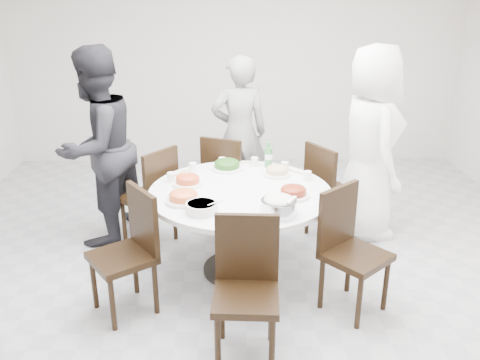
{
  "coord_description": "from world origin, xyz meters",
  "views": [
    {
      "loc": [
        -0.12,
        -3.83,
        2.32
      ],
      "look_at": [
        -0.02,
        0.06,
        0.82
      ],
      "focal_mm": 38.0,
      "sensor_mm": 36.0,
      "label": 1
    }
  ],
  "objects_px": {
    "soup_bowl": "(202,208)",
    "beverage_bottle": "(269,155)",
    "chair_n": "(229,179)",
    "chair_nw": "(148,195)",
    "diner_middle": "(239,133)",
    "chair_ne": "(334,191)",
    "chair_se": "(356,253)",
    "diner_left": "(98,148)",
    "chair_s": "(246,294)",
    "chair_sw": "(122,255)",
    "dining_table": "(240,231)",
    "diner_right": "(370,144)",
    "rice_bowl": "(279,207)"
  },
  "relations": [
    {
      "from": "soup_bowl",
      "to": "beverage_bottle",
      "type": "relative_size",
      "value": 0.99
    },
    {
      "from": "chair_n",
      "to": "soup_bowl",
      "type": "xyz_separation_m",
      "value": [
        -0.2,
        -1.4,
        0.31
      ]
    },
    {
      "from": "chair_nw",
      "to": "diner_middle",
      "type": "bearing_deg",
      "value": 171.38
    },
    {
      "from": "diner_middle",
      "to": "soup_bowl",
      "type": "bearing_deg",
      "value": 71.14
    },
    {
      "from": "chair_ne",
      "to": "diner_middle",
      "type": "bearing_deg",
      "value": 18.35
    },
    {
      "from": "chair_nw",
      "to": "chair_ne",
      "type": "bearing_deg",
      "value": 129.27
    },
    {
      "from": "chair_n",
      "to": "chair_se",
      "type": "distance_m",
      "value": 1.82
    },
    {
      "from": "chair_nw",
      "to": "soup_bowl",
      "type": "bearing_deg",
      "value": 66.83
    },
    {
      "from": "chair_se",
      "to": "beverage_bottle",
      "type": "height_order",
      "value": "beverage_bottle"
    },
    {
      "from": "soup_bowl",
      "to": "diner_middle",
      "type": "bearing_deg",
      "value": 79.96
    },
    {
      "from": "diner_left",
      "to": "chair_ne",
      "type": "bearing_deg",
      "value": 117.96
    },
    {
      "from": "chair_n",
      "to": "chair_s",
      "type": "xyz_separation_m",
      "value": [
        0.1,
        -2.07,
        0.0
      ]
    },
    {
      "from": "chair_s",
      "to": "chair_sw",
      "type": "bearing_deg",
      "value": 153.29
    },
    {
      "from": "dining_table",
      "to": "chair_s",
      "type": "distance_m",
      "value": 1.09
    },
    {
      "from": "chair_sw",
      "to": "soup_bowl",
      "type": "bearing_deg",
      "value": 67.77
    },
    {
      "from": "chair_se",
      "to": "diner_right",
      "type": "bearing_deg",
      "value": 31.76
    },
    {
      "from": "dining_table",
      "to": "chair_s",
      "type": "height_order",
      "value": "chair_s"
    },
    {
      "from": "chair_ne",
      "to": "chair_sw",
      "type": "relative_size",
      "value": 1.0
    },
    {
      "from": "chair_sw",
      "to": "chair_ne",
      "type": "bearing_deg",
      "value": 88.04
    },
    {
      "from": "chair_s",
      "to": "diner_left",
      "type": "distance_m",
      "value": 2.22
    },
    {
      "from": "chair_ne",
      "to": "diner_right",
      "type": "height_order",
      "value": "diner_right"
    },
    {
      "from": "chair_n",
      "to": "chair_sw",
      "type": "height_order",
      "value": "same"
    },
    {
      "from": "chair_nw",
      "to": "diner_right",
      "type": "height_order",
      "value": "diner_right"
    },
    {
      "from": "chair_nw",
      "to": "rice_bowl",
      "type": "xyz_separation_m",
      "value": [
        1.12,
        -1.04,
        0.33
      ]
    },
    {
      "from": "diner_middle",
      "to": "rice_bowl",
      "type": "height_order",
      "value": "diner_middle"
    },
    {
      "from": "chair_sw",
      "to": "beverage_bottle",
      "type": "height_order",
      "value": "beverage_bottle"
    },
    {
      "from": "dining_table",
      "to": "chair_n",
      "type": "distance_m",
      "value": 0.99
    },
    {
      "from": "dining_table",
      "to": "chair_nw",
      "type": "height_order",
      "value": "chair_nw"
    },
    {
      "from": "diner_middle",
      "to": "soup_bowl",
      "type": "height_order",
      "value": "diner_middle"
    },
    {
      "from": "chair_ne",
      "to": "rice_bowl",
      "type": "xyz_separation_m",
      "value": [
        -0.64,
        -1.1,
        0.33
      ]
    },
    {
      "from": "chair_s",
      "to": "beverage_bottle",
      "type": "height_order",
      "value": "beverage_bottle"
    },
    {
      "from": "chair_se",
      "to": "chair_ne",
      "type": "bearing_deg",
      "value": 45.61
    },
    {
      "from": "dining_table",
      "to": "chair_nw",
      "type": "bearing_deg",
      "value": 146.37
    },
    {
      "from": "dining_table",
      "to": "beverage_bottle",
      "type": "height_order",
      "value": "beverage_bottle"
    },
    {
      "from": "dining_table",
      "to": "diner_right",
      "type": "relative_size",
      "value": 0.81
    },
    {
      "from": "chair_nw",
      "to": "diner_right",
      "type": "bearing_deg",
      "value": 131.46
    },
    {
      "from": "chair_se",
      "to": "diner_right",
      "type": "relative_size",
      "value": 0.52
    },
    {
      "from": "diner_left",
      "to": "soup_bowl",
      "type": "xyz_separation_m",
      "value": [
        1.0,
        -1.07,
        -0.14
      ]
    },
    {
      "from": "chair_ne",
      "to": "diner_right",
      "type": "bearing_deg",
      "value": -104.42
    },
    {
      "from": "beverage_bottle",
      "to": "soup_bowl",
      "type": "bearing_deg",
      "value": -120.18
    },
    {
      "from": "chair_se",
      "to": "diner_right",
      "type": "height_order",
      "value": "diner_right"
    },
    {
      "from": "chair_nw",
      "to": "beverage_bottle",
      "type": "xyz_separation_m",
      "value": [
        1.13,
        -0.01,
        0.39
      ]
    },
    {
      "from": "chair_sw",
      "to": "chair_se",
      "type": "xyz_separation_m",
      "value": [
        1.72,
        -0.02,
        0.0
      ]
    },
    {
      "from": "diner_right",
      "to": "diner_left",
      "type": "xyz_separation_m",
      "value": [
        -2.54,
        -0.06,
        -0.0
      ]
    },
    {
      "from": "rice_bowl",
      "to": "beverage_bottle",
      "type": "bearing_deg",
      "value": 89.65
    },
    {
      "from": "dining_table",
      "to": "soup_bowl",
      "type": "distance_m",
      "value": 0.66
    },
    {
      "from": "dining_table",
      "to": "chair_sw",
      "type": "height_order",
      "value": "chair_sw"
    },
    {
      "from": "chair_nw",
      "to": "rice_bowl",
      "type": "distance_m",
      "value": 1.57
    },
    {
      "from": "diner_left",
      "to": "beverage_bottle",
      "type": "distance_m",
      "value": 1.57
    },
    {
      "from": "chair_ne",
      "to": "diner_left",
      "type": "distance_m",
      "value": 2.25
    }
  ]
}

